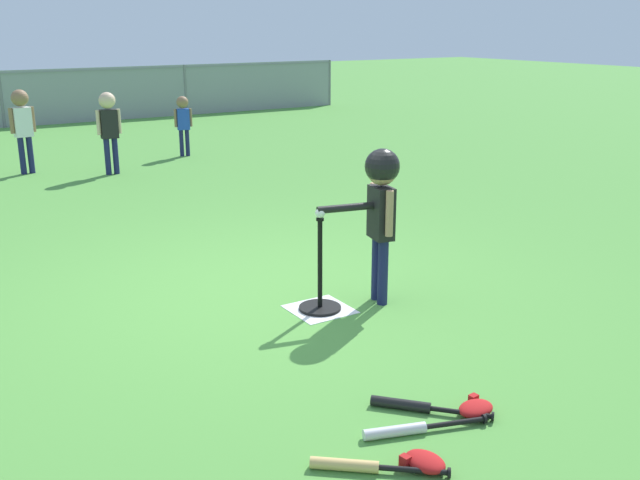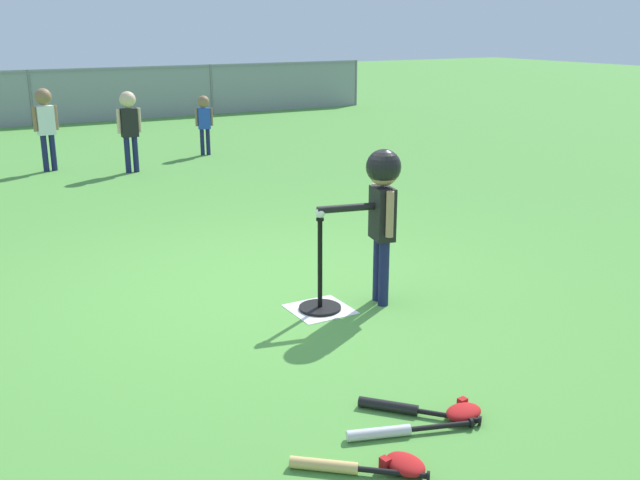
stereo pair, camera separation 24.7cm
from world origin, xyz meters
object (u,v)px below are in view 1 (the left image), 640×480
(fielder_deep_left, at_px, (109,122))
(spare_bat_silver, at_px, (408,429))
(baseball_on_tee, at_px, (320,213))
(spare_bat_black, at_px, (413,406))
(batter_child, at_px, (381,195))
(fielder_near_right, at_px, (22,120))
(fielder_deep_right, at_px, (183,118))
(glove_near_bats, at_px, (424,462))
(glove_by_plate, at_px, (476,408))
(batting_tee, at_px, (320,295))
(spare_bat_wood, at_px, (359,466))

(fielder_deep_left, height_order, spare_bat_silver, fielder_deep_left)
(baseball_on_tee, xyz_separation_m, spare_bat_black, (-0.36, -1.55, -0.72))
(batter_child, height_order, fielder_near_right, batter_child)
(fielder_deep_right, relative_size, fielder_near_right, 0.81)
(batter_child, xyz_separation_m, glove_near_bats, (-1.14, -1.90, -0.82))
(glove_by_plate, height_order, glove_near_bats, same)
(spare_bat_silver, bearing_deg, fielder_deep_left, 84.16)
(batting_tee, height_order, glove_near_bats, batting_tee)
(fielder_deep_left, height_order, spare_bat_black, fielder_deep_left)
(baseball_on_tee, relative_size, fielder_deep_right, 0.08)
(glove_by_plate, bearing_deg, fielder_near_right, 94.68)
(fielder_deep_right, xyz_separation_m, fielder_near_right, (-2.46, -0.13, 0.15))
(baseball_on_tee, distance_m, batter_child, 0.49)
(batter_child, xyz_separation_m, fielder_near_right, (-1.25, 6.72, -0.09))
(spare_bat_silver, relative_size, glove_by_plate, 2.85)
(fielder_deep_left, xyz_separation_m, glove_by_plate, (-0.33, -7.68, -0.71))
(fielder_deep_left, xyz_separation_m, fielder_deep_right, (1.44, 0.83, -0.13))
(fielder_near_right, height_order, spare_bat_wood, fielder_near_right)
(fielder_deep_left, relative_size, spare_bat_black, 2.14)
(batting_tee, xyz_separation_m, fielder_deep_left, (0.24, 5.92, 0.63))
(baseball_on_tee, bearing_deg, glove_near_bats, -108.43)
(fielder_deep_left, relative_size, spare_bat_silver, 1.72)
(fielder_deep_right, distance_m, spare_bat_black, 8.56)
(batting_tee, distance_m, batter_child, 0.88)
(batting_tee, xyz_separation_m, spare_bat_black, (-0.36, -1.55, -0.09))
(batting_tee, relative_size, fielder_deep_right, 0.75)
(fielder_deep_left, xyz_separation_m, glove_near_bats, (-0.90, -7.92, -0.71))
(baseball_on_tee, xyz_separation_m, glove_by_plate, (-0.09, -1.76, -0.72))
(baseball_on_tee, bearing_deg, spare_bat_wood, -117.18)
(batting_tee, height_order, batter_child, batter_child)
(fielder_deep_left, bearing_deg, batter_child, -87.78)
(fielder_deep_left, height_order, glove_near_bats, fielder_deep_left)
(spare_bat_wood, bearing_deg, batting_tee, 62.82)
(fielder_deep_right, distance_m, spare_bat_silver, 8.78)
(baseball_on_tee, relative_size, spare_bat_wood, 0.13)
(fielder_deep_left, bearing_deg, baseball_on_tee, -92.30)
(batting_tee, height_order, fielder_near_right, fielder_near_right)
(glove_by_plate, bearing_deg, spare_bat_wood, -173.67)
(fielder_near_right, bearing_deg, batter_child, -79.47)
(batter_child, distance_m, spare_bat_black, 1.86)
(glove_near_bats, bearing_deg, baseball_on_tee, 71.57)
(spare_bat_black, relative_size, glove_by_plate, 2.29)
(fielder_deep_right, height_order, spare_bat_wood, fielder_deep_right)
(batting_tee, distance_m, spare_bat_black, 1.59)
(fielder_near_right, xyz_separation_m, glove_near_bats, (0.11, -8.62, -0.73))
(batter_child, xyz_separation_m, glove_by_plate, (-0.56, -1.66, -0.82))
(spare_bat_black, bearing_deg, baseball_on_tee, 76.83)
(baseball_on_tee, height_order, glove_by_plate, baseball_on_tee)
(fielder_near_right, bearing_deg, fielder_deep_left, -34.45)
(fielder_deep_right, distance_m, glove_by_plate, 8.71)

